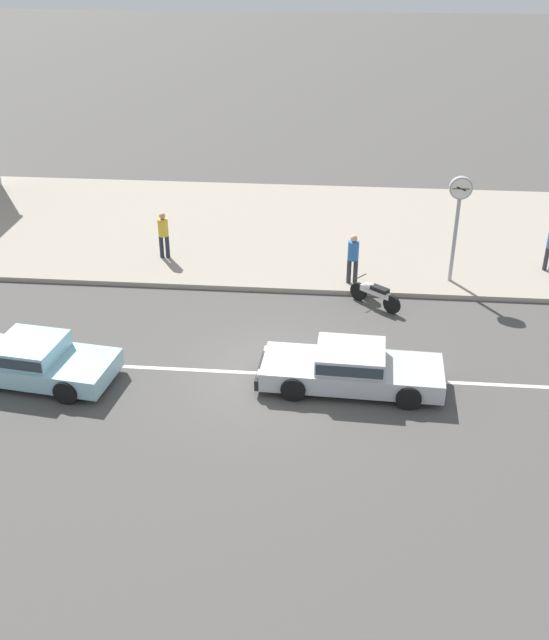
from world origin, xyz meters
name	(u,v)px	position (x,y,z in m)	size (l,w,h in m)	color
ground_plane	(275,374)	(0.00, 0.00, 0.00)	(160.00, 160.00, 0.00)	#4C4947
lane_centre_stripe	(275,374)	(0.00, 0.00, 0.00)	(50.40, 0.14, 0.01)	silver
kerb_strip	(298,230)	(0.00, 9.62, 0.07)	(68.00, 10.00, 0.15)	#9E9384
sedan_pale_blue_0	(32,360)	(-5.98, -0.72, 0.53)	(4.35, 2.23, 1.06)	#93C6D6
sedan_silver_1	(351,367)	(1.90, -0.37, 0.53)	(4.56, 1.88, 1.06)	#B7BABF
motorcycle_0	(375,294)	(2.60, 3.98, 0.42)	(1.46, 1.19, 0.80)	black
street_clock	(459,204)	(5.00, 5.68, 2.67)	(0.68, 0.22, 3.35)	#9E9EA3
pedestrian_mid_kerb	(163,232)	(-4.27, 6.63, 1.06)	(0.34, 0.34, 1.57)	#232838
pedestrian_by_shop	(353,255)	(1.94, 5.23, 1.07)	(0.34, 0.34, 1.59)	#333338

